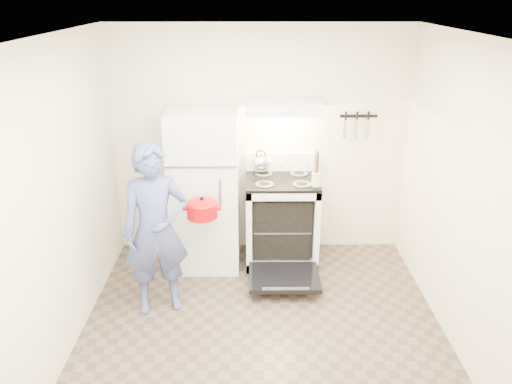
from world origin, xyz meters
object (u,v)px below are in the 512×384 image
tea_kettle (261,161)px  person (156,230)px  refrigerator (205,189)px  dutch_oven (202,210)px  stove_body (281,221)px

tea_kettle → person: bearing=-130.7°
refrigerator → person: (-0.37, -0.87, -0.05)m
dutch_oven → tea_kettle: bearing=54.8°
refrigerator → person: bearing=-113.0°
refrigerator → dutch_oven: bearing=-88.0°
refrigerator → stove_body: bearing=1.8°
refrigerator → tea_kettle: refrigerator is taller
tea_kettle → stove_body: bearing=-44.0°
tea_kettle → dutch_oven: bearing=-125.2°
refrigerator → stove_body: (0.81, 0.02, -0.39)m
stove_body → person: person is taller
refrigerator → stove_body: refrigerator is taller
tea_kettle → dutch_oven: (-0.57, -0.80, -0.21)m
stove_body → refrigerator: bearing=-178.2°
tea_kettle → refrigerator: bearing=-157.6°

